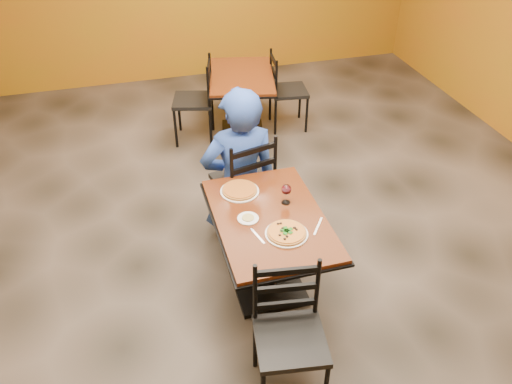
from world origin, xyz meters
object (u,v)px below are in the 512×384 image
object	(u,v)px
table_second	(242,91)
diner	(240,165)
chair_second_left	(193,101)
chair_second_right	(289,91)
plate_far	(240,191)
side_plate	(248,219)
pizza_main	(287,232)
pizza_far	(240,190)
chair_main_near	(290,341)
table_main	(269,237)
plate_main	(287,234)
chair_main_far	(243,181)
wine_glass	(286,193)

from	to	relation	value
table_second	diner	world-z (taller)	diner
chair_second_left	chair_second_right	size ratio (longest dim) A/B	1.05
plate_far	side_plate	bearing A→B (deg)	-94.07
pizza_main	pizza_far	xyz separation A→B (m)	(-0.19, 0.60, 0.00)
chair_second_left	diner	world-z (taller)	diner
chair_main_near	table_main	bearing A→B (deg)	89.94
plate_main	pizza_main	bearing A→B (deg)	0.00
chair_main_near	plate_far	xyz separation A→B (m)	(0.00, 1.30, 0.27)
table_second	plate_main	world-z (taller)	plate_main
side_plate	chair_second_right	bearing A→B (deg)	65.15
plate_main	pizza_far	xyz separation A→B (m)	(-0.19, 0.60, 0.02)
chair_main_far	chair_second_right	world-z (taller)	chair_main_far
chair_second_right	pizza_far	bearing A→B (deg)	159.48
table_main	pizza_far	bearing A→B (deg)	110.26
chair_main_near	wine_glass	world-z (taller)	chair_main_near
side_plate	wine_glass	world-z (taller)	wine_glass
table_second	chair_main_far	world-z (taller)	chair_main_far
table_main	side_plate	distance (m)	0.26
table_second	pizza_far	distance (m)	2.33
chair_main_near	diner	xyz separation A→B (m)	(0.11, 1.73, 0.23)
plate_main	diner	bearing A→B (deg)	94.77
chair_main_near	chair_second_right	bearing A→B (deg)	80.11
chair_main_near	wine_glass	xyz separation A→B (m)	(0.31, 1.06, 0.35)
chair_main_far	chair_second_right	size ratio (longest dim) A/B	1.08
chair_second_left	table_main	bearing A→B (deg)	17.59
table_second	diner	size ratio (longest dim) A/B	0.87
chair_main_far	side_plate	distance (m)	0.88
chair_main_near	plate_far	bearing A→B (deg)	98.41
table_main	pizza_main	size ratio (longest dim) A/B	4.33
pizza_main	wine_glass	distance (m)	0.39
chair_main_far	plate_main	world-z (taller)	chair_main_far
chair_second_left	plate_main	world-z (taller)	chair_second_left
table_main	table_second	size ratio (longest dim) A/B	0.99
table_second	chair_main_near	size ratio (longest dim) A/B	1.28
chair_main_far	chair_second_left	distance (m)	1.77
chair_second_right	pizza_main	bearing A→B (deg)	168.09
plate_far	pizza_far	world-z (taller)	pizza_far
plate_far	wine_glass	distance (m)	0.40
table_main	diner	world-z (taller)	diner
pizza_main	chair_main_far	bearing A→B (deg)	92.78
chair_main_far	pizza_main	world-z (taller)	chair_main_far
chair_second_left	plate_main	bearing A→B (deg)	18.52
side_plate	wine_glass	size ratio (longest dim) A/B	0.89
chair_second_right	plate_main	bearing A→B (deg)	168.09
diner	wine_glass	size ratio (longest dim) A/B	8.01
table_second	chair_second_right	size ratio (longest dim) A/B	1.33
chair_main_near	pizza_main	world-z (taller)	chair_main_near
chair_main_far	pizza_main	bearing A→B (deg)	78.97
diner	plate_far	distance (m)	0.45
chair_main_far	chair_second_left	bearing A→B (deg)	-99.32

